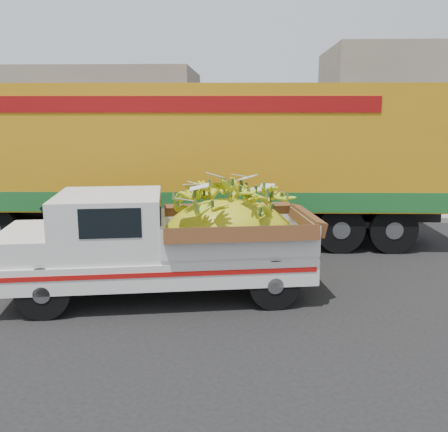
{
  "coord_description": "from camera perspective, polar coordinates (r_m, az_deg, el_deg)",
  "views": [
    {
      "loc": [
        3.16,
        -8.22,
        3.17
      ],
      "look_at": [
        2.82,
        0.9,
        1.28
      ],
      "focal_mm": 40.0,
      "sensor_mm": 36.0,
      "label": 1
    }
  ],
  "objects": [
    {
      "name": "sidewalk",
      "position": [
        17.32,
        -8.4,
        1.27
      ],
      "size": [
        60.0,
        4.0,
        0.14
      ],
      "primitive_type": "cube",
      "color": "gray",
      "rests_on": "ground"
    },
    {
      "name": "curb",
      "position": [
        15.29,
        -9.82,
        -0.14
      ],
      "size": [
        60.0,
        0.25,
        0.15
      ],
      "primitive_type": "cube",
      "color": "gray",
      "rests_on": "ground"
    },
    {
      "name": "pickup_truck",
      "position": [
        8.73,
        -4.83,
        -2.83
      ],
      "size": [
        5.45,
        2.67,
        1.83
      ],
      "rotation": [
        0.0,
        0.0,
        0.15
      ],
      "color": "black",
      "rests_on": "ground"
    },
    {
      "name": "ground",
      "position": [
        9.36,
        -17.94,
        -8.68
      ],
      "size": [
        100.0,
        100.0,
        0.0
      ],
      "primitive_type": "plane",
      "color": "black",
      "rests_on": "ground"
    },
    {
      "name": "semi_trailer",
      "position": [
        12.3,
        -3.67,
        6.79
      ],
      "size": [
        12.02,
        2.75,
        3.8
      ],
      "rotation": [
        0.0,
        0.0,
        0.02
      ],
      "color": "black",
      "rests_on": "ground"
    }
  ]
}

